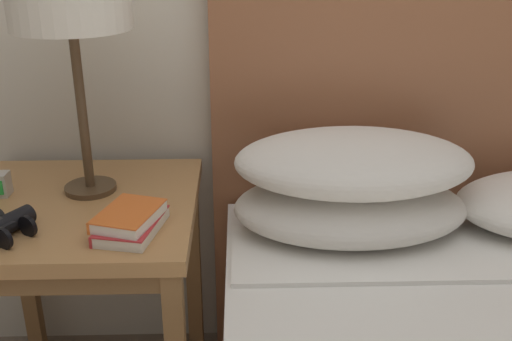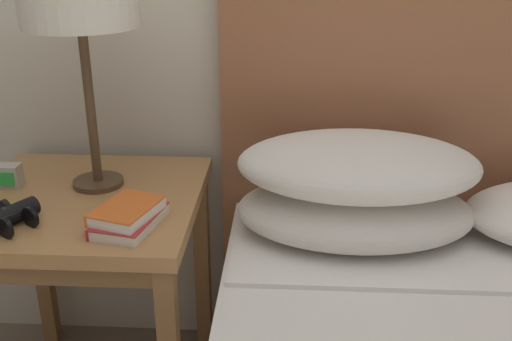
% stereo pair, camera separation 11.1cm
% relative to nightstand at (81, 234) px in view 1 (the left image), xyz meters
% --- Properties ---
extents(nightstand, '(0.58, 0.58, 0.64)m').
position_rel_nightstand_xyz_m(nightstand, '(0.00, 0.00, 0.00)').
color(nightstand, '#AD7A47').
rests_on(nightstand, ground_plane).
extents(table_lamp, '(0.28, 0.28, 0.56)m').
position_rel_nightstand_xyz_m(table_lamp, '(0.02, 0.07, 0.56)').
color(table_lamp, '#4C3823').
rests_on(table_lamp, nightstand).
extents(book_on_nightstand, '(0.15, 0.20, 0.03)m').
position_rel_nightstand_xyz_m(book_on_nightstand, '(0.16, -0.15, 0.10)').
color(book_on_nightstand, silver).
rests_on(book_on_nightstand, nightstand).
extents(book_stacked_on_top, '(0.16, 0.19, 0.03)m').
position_rel_nightstand_xyz_m(book_stacked_on_top, '(0.16, -0.16, 0.13)').
color(book_stacked_on_top, silver).
rests_on(book_stacked_on_top, book_on_nightstand).
extents(binoculars_pair, '(0.16, 0.16, 0.05)m').
position_rel_nightstand_xyz_m(binoculars_pair, '(-0.12, -0.17, 0.11)').
color(binoculars_pair, black).
rests_on(binoculars_pair, nightstand).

